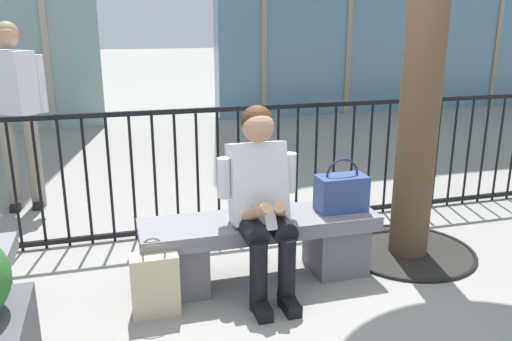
# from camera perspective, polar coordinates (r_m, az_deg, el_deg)

# --- Properties ---
(ground_plane) EXTENTS (60.00, 60.00, 0.00)m
(ground_plane) POSITION_cam_1_polar(r_m,az_deg,el_deg) (3.68, 0.44, -11.71)
(ground_plane) COLOR gray
(stone_bench) EXTENTS (1.60, 0.44, 0.45)m
(stone_bench) POSITION_cam_1_polar(r_m,az_deg,el_deg) (3.56, 0.45, -7.85)
(stone_bench) COLOR slate
(stone_bench) RESTS_ON ground
(seated_person_with_phone) EXTENTS (0.52, 0.66, 1.21)m
(seated_person_with_phone) POSITION_cam_1_polar(r_m,az_deg,el_deg) (3.30, 0.58, -2.77)
(seated_person_with_phone) COLOR black
(seated_person_with_phone) RESTS_ON ground
(handbag_on_bench) EXTENTS (0.34, 0.19, 0.37)m
(handbag_on_bench) POSITION_cam_1_polar(r_m,az_deg,el_deg) (3.64, 9.31, -2.33)
(handbag_on_bench) COLOR #33477F
(handbag_on_bench) RESTS_ON stone_bench
(shopping_bag) EXTENTS (0.28, 0.15, 0.47)m
(shopping_bag) POSITION_cam_1_polar(r_m,az_deg,el_deg) (3.26, -10.97, -12.06)
(shopping_bag) COLOR beige
(shopping_bag) RESTS_ON ground
(bystander_at_railing) EXTENTS (0.55, 0.41, 1.71)m
(bystander_at_railing) POSITION_cam_1_polar(r_m,az_deg,el_deg) (5.23, -24.81, 6.77)
(bystander_at_railing) COLOR gray
(bystander_at_railing) RESTS_ON ground
(plaza_railing) EXTENTS (7.09, 0.04, 1.05)m
(plaza_railing) POSITION_cam_1_polar(r_m,az_deg,el_deg) (4.32, -3.03, 0.18)
(plaza_railing) COLOR black
(plaza_railing) RESTS_ON ground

